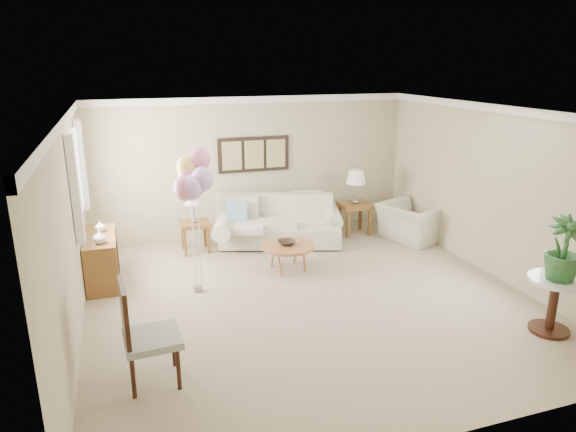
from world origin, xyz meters
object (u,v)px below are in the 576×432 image
object	(u,v)px
armchair	(411,222)
balloon_cluster	(192,177)
accent_chair	(143,332)
sofa	(279,225)
coffee_table	(288,247)

from	to	relation	value
armchair	balloon_cluster	xyz separation A→B (m)	(-4.11, -0.99, 1.36)
accent_chair	sofa	bearing A→B (deg)	54.61
sofa	armchair	distance (m)	2.45
balloon_cluster	sofa	bearing A→B (deg)	42.43
balloon_cluster	coffee_table	bearing A→B (deg)	12.66
coffee_table	accent_chair	size ratio (longest dim) A/B	0.75
sofa	coffee_table	distance (m)	1.27
accent_chair	balloon_cluster	bearing A→B (deg)	67.44
armchair	sofa	bearing A→B (deg)	55.31
armchair	balloon_cluster	size ratio (longest dim) A/B	0.50
sofa	accent_chair	bearing A→B (deg)	-125.39
sofa	balloon_cluster	size ratio (longest dim) A/B	1.26
accent_chair	balloon_cluster	xyz separation A→B (m)	(0.85, 2.05, 1.11)
balloon_cluster	accent_chair	bearing A→B (deg)	-112.56
sofa	armchair	xyz separation A→B (m)	(2.38, -0.59, -0.00)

